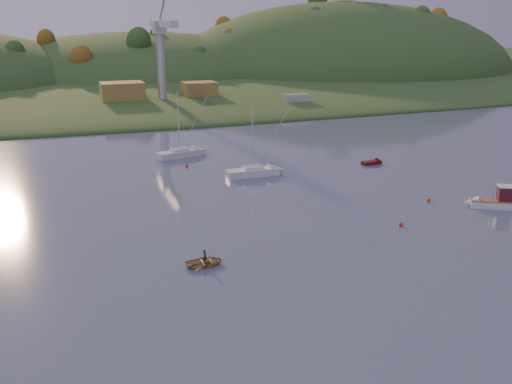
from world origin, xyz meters
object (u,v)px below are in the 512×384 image
object	(u,v)px
fishing_boat	(489,201)
sailboat_far	(253,171)
red_tender	(375,162)
canoe	(205,262)
sailboat_near	(180,153)

from	to	relation	value
fishing_boat	sailboat_far	distance (m)	33.87
red_tender	canoe	bearing A→B (deg)	-146.04
red_tender	sailboat_far	bearing A→B (deg)	175.95
fishing_boat	sailboat_near	xyz separation A→B (m)	(-31.01, 40.72, -0.13)
fishing_boat	red_tender	distance (m)	24.87
fishing_boat	canoe	xyz separation A→B (m)	(-38.84, -5.02, -0.47)
canoe	red_tender	bearing A→B (deg)	-52.47
sailboat_far	canoe	bearing A→B (deg)	-117.12
sailboat_far	red_tender	distance (m)	21.79
canoe	red_tender	size ratio (longest dim) A/B	0.94
canoe	red_tender	world-z (taller)	red_tender
red_tender	fishing_boat	bearing A→B (deg)	-91.19
sailboat_near	canoe	size ratio (longest dim) A/B	3.00
fishing_boat	canoe	size ratio (longest dim) A/B	1.67
fishing_boat	red_tender	xyz separation A→B (m)	(-1.51, 24.81, -0.59)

